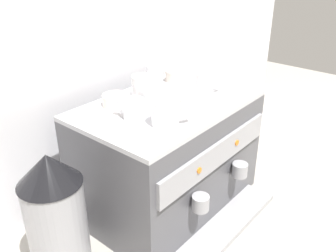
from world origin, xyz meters
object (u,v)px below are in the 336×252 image
object	(u,v)px
ceramic_cup_3	(150,97)
ceramic_cup_4	(167,113)
ceramic_cup_2	(155,75)
ceramic_cup_5	(132,108)
ceramic_cup_1	(205,83)
espresso_machine	(169,156)
ceramic_cup_0	(144,87)
coffee_grinder	(56,215)
ceramic_bowl_2	(116,100)
milk_pitcher	(237,150)
ceramic_bowl_1	(180,75)
ceramic_bowl_0	(190,101)

from	to	relation	value
ceramic_cup_3	ceramic_cup_4	world-z (taller)	ceramic_cup_3
ceramic_cup_2	ceramic_cup_5	xyz separation A→B (m)	(-0.26, -0.14, -0.01)
ceramic_cup_1	espresso_machine	bearing A→B (deg)	163.79
ceramic_cup_0	ceramic_cup_1	size ratio (longest dim) A/B	1.11
coffee_grinder	ceramic_cup_2	bearing A→B (deg)	11.10
espresso_machine	ceramic_bowl_2	world-z (taller)	ceramic_bowl_2
ceramic_cup_1	ceramic_bowl_2	xyz separation A→B (m)	(-0.28, 0.17, -0.02)
ceramic_cup_4	coffee_grinder	size ratio (longest dim) A/B	0.28
ceramic_cup_1	milk_pitcher	world-z (taller)	ceramic_cup_1
ceramic_bowl_2	milk_pitcher	size ratio (longest dim) A/B	0.79
espresso_machine	ceramic_cup_2	xyz separation A→B (m)	(0.10, 0.15, 0.25)
espresso_machine	ceramic_cup_3	bearing A→B (deg)	168.67
coffee_grinder	ceramic_cup_1	bearing A→B (deg)	-7.75
ceramic_cup_1	coffee_grinder	distance (m)	0.67
ceramic_cup_0	coffee_grinder	distance (m)	0.51
ceramic_cup_0	milk_pitcher	size ratio (longest dim) A/B	0.93
espresso_machine	ceramic_bowl_2	distance (m)	0.29
espresso_machine	ceramic_bowl_1	world-z (taller)	ceramic_bowl_1
ceramic_cup_2	ceramic_bowl_2	xyz separation A→B (m)	(-0.23, -0.03, -0.02)
espresso_machine	coffee_grinder	world-z (taller)	espresso_machine
ceramic_cup_5	milk_pitcher	world-z (taller)	ceramic_cup_5
ceramic_bowl_0	milk_pitcher	world-z (taller)	ceramic_bowl_0
ceramic_cup_1	ceramic_cup_0	bearing A→B (deg)	140.26
ceramic_cup_0	ceramic_cup_3	world-z (taller)	ceramic_cup_3
ceramic_cup_1	ceramic_bowl_1	xyz separation A→B (m)	(0.06, 0.16, -0.02)
espresso_machine	ceramic_bowl_1	bearing A→B (deg)	29.16
ceramic_cup_4	ceramic_bowl_1	xyz separation A→B (m)	(0.34, 0.22, -0.02)
ceramic_cup_2	ceramic_bowl_0	bearing A→B (deg)	-108.80
ceramic_bowl_1	coffee_grinder	size ratio (longest dim) A/B	0.30
ceramic_cup_1	ceramic_cup_2	bearing A→B (deg)	104.84
ceramic_cup_0	ceramic_cup_1	world-z (taller)	ceramic_cup_1
ceramic_cup_4	ceramic_cup_2	bearing A→B (deg)	47.49
ceramic_cup_3	ceramic_bowl_0	size ratio (longest dim) A/B	0.92
milk_pitcher	ceramic_bowl_2	bearing A→B (deg)	163.07
ceramic_cup_3	ceramic_cup_5	distance (m)	0.09
ceramic_cup_4	ceramic_cup_3	bearing A→B (deg)	65.21
ceramic_cup_5	coffee_grinder	distance (m)	0.39
ceramic_cup_5	ceramic_cup_1	bearing A→B (deg)	-9.97
ceramic_cup_3	ceramic_cup_4	size ratio (longest dim) A/B	0.94
ceramic_bowl_0	ceramic_bowl_2	bearing A→B (deg)	127.45
ceramic_cup_5	ceramic_cup_2	bearing A→B (deg)	27.53
ceramic_cup_0	ceramic_bowl_1	xyz separation A→B (m)	(0.23, 0.02, -0.02)
ceramic_cup_1	milk_pitcher	size ratio (longest dim) A/B	0.84
ceramic_bowl_1	espresso_machine	bearing A→B (deg)	-150.84
ceramic_cup_0	ceramic_cup_2	size ratio (longest dim) A/B	1.01
ceramic_bowl_0	ceramic_cup_2	bearing A→B (deg)	71.20
ceramic_cup_0	ceramic_cup_4	world-z (taller)	ceramic_cup_4
ceramic_cup_2	milk_pitcher	distance (m)	0.56
ceramic_bowl_0	milk_pitcher	xyz separation A→B (m)	(0.41, 0.03, -0.38)
ceramic_bowl_1	coffee_grinder	xyz separation A→B (m)	(-0.67, -0.08, -0.23)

